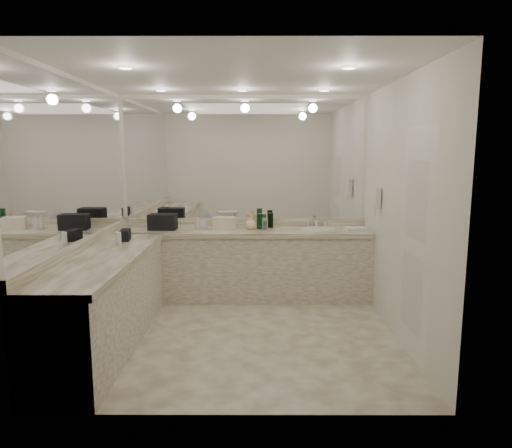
{
  "coord_description": "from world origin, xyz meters",
  "views": [
    {
      "loc": [
        0.17,
        -4.53,
        1.88
      ],
      "look_at": [
        0.16,
        0.4,
        1.09
      ],
      "focal_mm": 32.0,
      "sensor_mm": 36.0,
      "label": 1
    }
  ],
  "objects_px": {
    "wall_phone": "(377,198)",
    "hand_towel": "(355,229)",
    "soap_bottle_a": "(198,222)",
    "soap_bottle_b": "(203,222)",
    "black_toiletry_bag": "(163,222)",
    "soap_bottle_c": "(251,222)",
    "sink": "(318,230)",
    "cream_cosmetic_case": "(225,223)"
  },
  "relations": [
    {
      "from": "sink",
      "to": "black_toiletry_bag",
      "type": "xyz_separation_m",
      "value": [
        -1.98,
        -0.03,
        0.1
      ]
    },
    {
      "from": "sink",
      "to": "black_toiletry_bag",
      "type": "relative_size",
      "value": 1.28
    },
    {
      "from": "soap_bottle_c",
      "to": "sink",
      "type": "bearing_deg",
      "value": 0.07
    },
    {
      "from": "soap_bottle_a",
      "to": "soap_bottle_c",
      "type": "distance_m",
      "value": 0.68
    },
    {
      "from": "sink",
      "to": "wall_phone",
      "type": "relative_size",
      "value": 1.83
    },
    {
      "from": "wall_phone",
      "to": "hand_towel",
      "type": "distance_m",
      "value": 0.61
    },
    {
      "from": "sink",
      "to": "black_toiletry_bag",
      "type": "distance_m",
      "value": 1.98
    },
    {
      "from": "sink",
      "to": "soap_bottle_c",
      "type": "relative_size",
      "value": 2.53
    },
    {
      "from": "wall_phone",
      "to": "cream_cosmetic_case",
      "type": "bearing_deg",
      "value": 164.02
    },
    {
      "from": "soap_bottle_a",
      "to": "soap_bottle_b",
      "type": "relative_size",
      "value": 1.03
    },
    {
      "from": "hand_towel",
      "to": "black_toiletry_bag",
      "type": "bearing_deg",
      "value": 178.67
    },
    {
      "from": "wall_phone",
      "to": "black_toiletry_bag",
      "type": "distance_m",
      "value": 2.65
    },
    {
      "from": "soap_bottle_b",
      "to": "soap_bottle_a",
      "type": "bearing_deg",
      "value": -167.69
    },
    {
      "from": "cream_cosmetic_case",
      "to": "soap_bottle_c",
      "type": "height_order",
      "value": "soap_bottle_c"
    },
    {
      "from": "soap_bottle_b",
      "to": "wall_phone",
      "type": "bearing_deg",
      "value": -14.23
    },
    {
      "from": "black_toiletry_bag",
      "to": "cream_cosmetic_case",
      "type": "bearing_deg",
      "value": 3.24
    },
    {
      "from": "hand_towel",
      "to": "soap_bottle_b",
      "type": "bearing_deg",
      "value": 176.61
    },
    {
      "from": "sink",
      "to": "hand_towel",
      "type": "bearing_deg",
      "value": -10.9
    },
    {
      "from": "sink",
      "to": "soap_bottle_c",
      "type": "height_order",
      "value": "soap_bottle_c"
    },
    {
      "from": "soap_bottle_a",
      "to": "sink",
      "type": "bearing_deg",
      "value": -0.45
    },
    {
      "from": "black_toiletry_bag",
      "to": "soap_bottle_c",
      "type": "distance_m",
      "value": 1.12
    },
    {
      "from": "wall_phone",
      "to": "black_toiletry_bag",
      "type": "relative_size",
      "value": 0.7
    },
    {
      "from": "sink",
      "to": "hand_towel",
      "type": "relative_size",
      "value": 1.77
    },
    {
      "from": "black_toiletry_bag",
      "to": "cream_cosmetic_case",
      "type": "relative_size",
      "value": 1.26
    },
    {
      "from": "black_toiletry_bag",
      "to": "cream_cosmetic_case",
      "type": "height_order",
      "value": "black_toiletry_bag"
    },
    {
      "from": "soap_bottle_a",
      "to": "cream_cosmetic_case",
      "type": "bearing_deg",
      "value": 0.3
    },
    {
      "from": "soap_bottle_a",
      "to": "soap_bottle_b",
      "type": "height_order",
      "value": "soap_bottle_a"
    },
    {
      "from": "hand_towel",
      "to": "soap_bottle_b",
      "type": "relative_size",
      "value": 1.41
    },
    {
      "from": "black_toiletry_bag",
      "to": "cream_cosmetic_case",
      "type": "distance_m",
      "value": 0.79
    },
    {
      "from": "soap_bottle_b",
      "to": "black_toiletry_bag",
      "type": "bearing_deg",
      "value": -173.51
    },
    {
      "from": "soap_bottle_a",
      "to": "wall_phone",
      "type": "bearing_deg",
      "value": -13.43
    },
    {
      "from": "hand_towel",
      "to": "soap_bottle_a",
      "type": "xyz_separation_m",
      "value": [
        -1.99,
        0.1,
        0.07
      ]
    },
    {
      "from": "soap_bottle_a",
      "to": "soap_bottle_b",
      "type": "distance_m",
      "value": 0.07
    },
    {
      "from": "cream_cosmetic_case",
      "to": "soap_bottle_a",
      "type": "relative_size",
      "value": 1.5
    },
    {
      "from": "cream_cosmetic_case",
      "to": "soap_bottle_b",
      "type": "xyz_separation_m",
      "value": [
        -0.28,
        0.01,
        0.01
      ]
    },
    {
      "from": "soap_bottle_b",
      "to": "soap_bottle_c",
      "type": "distance_m",
      "value": 0.61
    },
    {
      "from": "soap_bottle_b",
      "to": "soap_bottle_c",
      "type": "height_order",
      "value": "soap_bottle_b"
    },
    {
      "from": "wall_phone",
      "to": "soap_bottle_b",
      "type": "xyz_separation_m",
      "value": [
        -2.08,
        0.53,
        -0.36
      ]
    },
    {
      "from": "cream_cosmetic_case",
      "to": "hand_towel",
      "type": "height_order",
      "value": "cream_cosmetic_case"
    },
    {
      "from": "hand_towel",
      "to": "soap_bottle_c",
      "type": "distance_m",
      "value": 1.32
    },
    {
      "from": "sink",
      "to": "wall_phone",
      "type": "height_order",
      "value": "wall_phone"
    },
    {
      "from": "wall_phone",
      "to": "soap_bottle_b",
      "type": "bearing_deg",
      "value": 165.77
    }
  ]
}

